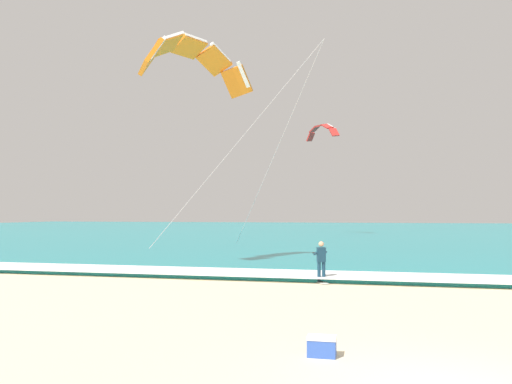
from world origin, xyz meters
The scene contains 7 objects.
sea centered at (0.00, 72.08, 0.10)m, with size 200.00×120.00×0.20m, color teal.
surf_foam centered at (0.00, 13.08, 0.22)m, with size 200.00×2.84×0.04m, color white.
surfboard centered at (-2.99, 12.15, 0.03)m, with size 0.95×1.46×0.09m.
kitesurfer centered at (-2.99, 12.17, 0.94)m, with size 0.65×0.65×1.69m.
kite_primary centered at (-9.91, 15.90, 10.96)m, with size 8.95×6.72×10.89m.
kite_distant centered at (-6.70, 53.10, 13.16)m, with size 4.43×4.37×1.94m.
cooler_box centered at (-2.00, 1.60, 0.20)m, with size 0.58×0.38×0.40m.
Camera 1 is at (-1.06, -8.47, 2.85)m, focal length 34.94 mm.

